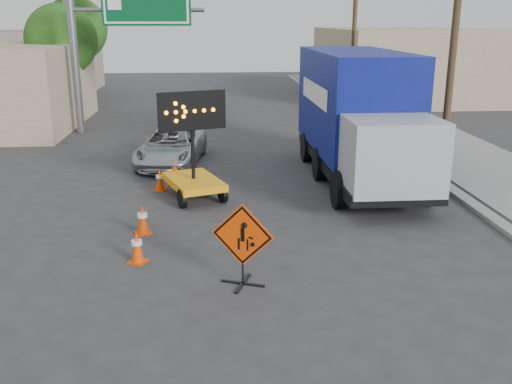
{
  "coord_description": "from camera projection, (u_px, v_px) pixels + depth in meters",
  "views": [
    {
      "loc": [
        -0.28,
        -9.42,
        5.18
      ],
      "look_at": [
        0.67,
        2.65,
        1.51
      ],
      "focal_mm": 40.0,
      "sensor_mm": 36.0,
      "label": 1
    }
  ],
  "objects": [
    {
      "name": "tree_left_far",
      "position": [
        76.0,
        29.0,
        37.13
      ],
      "size": [
        4.1,
        4.1,
        6.66
      ],
      "color": "#4A3620",
      "rests_on": "ground"
    },
    {
      "name": "ground",
      "position": [
        231.0,
        312.0,
        10.52
      ],
      "size": [
        100.0,
        100.0,
        0.0
      ],
      "primitive_type": "plane",
      "color": "#2D2D30",
      "rests_on": "ground"
    },
    {
      "name": "utility_pole_far",
      "position": [
        354.0,
        29.0,
        32.65
      ],
      "size": [
        1.8,
        0.26,
        9.0
      ],
      "color": "#4A3620",
      "rests_on": "ground"
    },
    {
      "name": "curb_right",
      "position": [
        380.0,
        140.0,
        25.35
      ],
      "size": [
        0.4,
        60.0,
        0.12
      ],
      "primitive_type": "cube",
      "color": "gray",
      "rests_on": "ground"
    },
    {
      "name": "cone_d",
      "position": [
        172.0,
        176.0,
        18.49
      ],
      "size": [
        0.37,
        0.37,
        0.63
      ],
      "rotation": [
        0.0,
        0.0,
        -0.18
      ],
      "color": "#E43E04",
      "rests_on": "ground"
    },
    {
      "name": "cone_b",
      "position": [
        142.0,
        219.0,
        14.28
      ],
      "size": [
        0.5,
        0.5,
        0.77
      ],
      "rotation": [
        0.0,
        0.0,
        0.36
      ],
      "color": "#E43E04",
      "rests_on": "ground"
    },
    {
      "name": "building_right_far",
      "position": [
        402.0,
        63.0,
        39.44
      ],
      "size": [
        10.0,
        14.0,
        4.6
      ],
      "primitive_type": "cube",
      "color": "tan",
      "rests_on": "ground"
    },
    {
      "name": "cone_e",
      "position": [
        175.0,
        168.0,
        19.21
      ],
      "size": [
        0.43,
        0.43,
        0.78
      ],
      "rotation": [
        0.0,
        0.0,
        -0.09
      ],
      "color": "#E43E04",
      "rests_on": "ground"
    },
    {
      "name": "sidewalk_right",
      "position": [
        431.0,
        138.0,
        25.52
      ],
      "size": [
        4.0,
        60.0,
        0.15
      ],
      "primitive_type": "cube",
      "color": "gray",
      "rests_on": "ground"
    },
    {
      "name": "box_truck",
      "position": [
        358.0,
        123.0,
        18.77
      ],
      "size": [
        2.84,
        8.83,
        4.2
      ],
      "rotation": [
        0.0,
        0.0,
        0.0
      ],
      "color": "black",
      "rests_on": "ground"
    },
    {
      "name": "cone_c",
      "position": [
        160.0,
        180.0,
        17.92
      ],
      "size": [
        0.47,
        0.47,
        0.71
      ],
      "rotation": [
        0.0,
        0.0,
        -0.37
      ],
      "color": "#E43E04",
      "rests_on": "ground"
    },
    {
      "name": "pickup_truck",
      "position": [
        171.0,
        147.0,
        21.17
      ],
      "size": [
        2.7,
        4.9,
        1.3
      ],
      "primitive_type": "imported",
      "rotation": [
        0.0,
        0.0,
        -0.12
      ],
      "color": "#B1B3B8",
      "rests_on": "ground"
    },
    {
      "name": "construction_sign",
      "position": [
        243.0,
        243.0,
        11.37
      ],
      "size": [
        1.23,
        0.88,
        1.73
      ],
      "rotation": [
        0.0,
        0.0,
        -0.37
      ],
      "color": "black",
      "rests_on": "ground"
    },
    {
      "name": "storefront_left_far",
      "position": [
        6.0,
        63.0,
        41.19
      ],
      "size": [
        12.0,
        10.0,
        4.4
      ],
      "primitive_type": "cube",
      "color": "#A09085",
      "rests_on": "ground"
    },
    {
      "name": "arrow_board",
      "position": [
        194.0,
        175.0,
        17.07
      ],
      "size": [
        2.05,
        2.59,
        3.22
      ],
      "rotation": [
        0.0,
        0.0,
        0.35
      ],
      "color": "#EF9F0D",
      "rests_on": "ground"
    },
    {
      "name": "tree_left_near",
      "position": [
        61.0,
        40.0,
        29.7
      ],
      "size": [
        3.71,
        3.71,
        6.03
      ],
      "color": "#4A3620",
      "rests_on": "ground"
    },
    {
      "name": "utility_pole_near",
      "position": [
        455.0,
        35.0,
        19.3
      ],
      "size": [
        1.8,
        0.26,
        9.0
      ],
      "color": "#4A3620",
      "rests_on": "ground"
    },
    {
      "name": "highway_gantry",
      "position": [
        118.0,
        22.0,
        25.84
      ],
      "size": [
        6.18,
        0.38,
        6.9
      ],
      "color": "slate",
      "rests_on": "ground"
    },
    {
      "name": "cone_a",
      "position": [
        137.0,
        247.0,
        12.59
      ],
      "size": [
        0.49,
        0.49,
        0.74
      ],
      "rotation": [
        0.0,
        0.0,
        -0.41
      ],
      "color": "#E43E04",
      "rests_on": "ground"
    }
  ]
}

